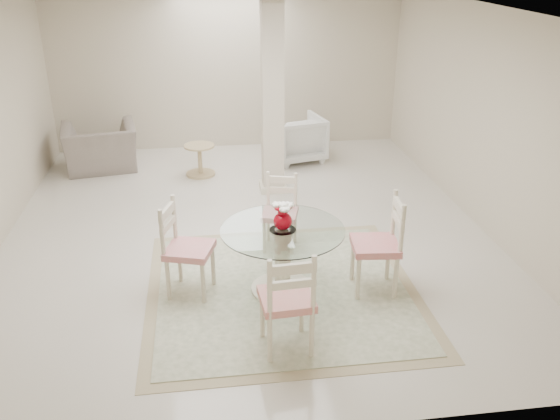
{
  "coord_description": "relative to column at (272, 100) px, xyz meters",
  "views": [
    {
      "loc": [
        -0.5,
        -6.82,
        3.36
      ],
      "look_at": [
        0.25,
        -1.32,
        0.85
      ],
      "focal_mm": 38.0,
      "sensor_mm": 36.0,
      "label": 1
    }
  ],
  "objects": [
    {
      "name": "armchair_white",
      "position": [
        0.57,
        1.27,
        -0.97
      ],
      "size": [
        0.97,
        0.99,
        0.76
      ],
      "primitive_type": "imported",
      "rotation": [
        0.0,
        0.0,
        3.36
      ],
      "color": "white",
      "rests_on": "ground"
    },
    {
      "name": "room_shell",
      "position": [
        -0.5,
        -1.3,
        0.51
      ],
      "size": [
        6.02,
        7.02,
        2.71
      ],
      "color": "beige",
      "rests_on": "ground"
    },
    {
      "name": "ground",
      "position": [
        -0.5,
        -1.3,
        -1.35
      ],
      "size": [
        7.0,
        7.0,
        0.0
      ],
      "primitive_type": "plane",
      "color": "silver",
      "rests_on": "ground"
    },
    {
      "name": "recliner_taupe",
      "position": [
        -2.63,
        1.25,
        -0.99
      ],
      "size": [
        1.27,
        1.15,
        0.73
      ],
      "primitive_type": "imported",
      "rotation": [
        0.0,
        0.0,
        3.31
      ],
      "color": "gray",
      "rests_on": "ground"
    },
    {
      "name": "dining_chair_east",
      "position": [
        0.77,
        -2.93,
        -0.73
      ],
      "size": [
        0.51,
        0.51,
        1.17
      ],
      "rotation": [
        0.0,
        0.0,
        -1.67
      ],
      "color": "#F4E7C8",
      "rests_on": "ground"
    },
    {
      "name": "side_table",
      "position": [
        -1.06,
        0.76,
        -1.12
      ],
      "size": [
        0.47,
        0.47,
        0.49
      ],
      "color": "tan",
      "rests_on": "ground"
    },
    {
      "name": "dining_table",
      "position": [
        -0.25,
        -2.82,
        -0.98
      ],
      "size": [
        1.26,
        1.26,
        0.73
      ],
      "rotation": [
        0.0,
        0.0,
        -0.11
      ],
      "color": "#F7ECCB",
      "rests_on": "ground"
    },
    {
      "name": "dining_chair_west",
      "position": [
        -1.26,
        -2.7,
        -0.76
      ],
      "size": [
        0.56,
        0.56,
        1.12
      ],
      "rotation": [
        0.0,
        0.0,
        1.27
      ],
      "color": "beige",
      "rests_on": "ground"
    },
    {
      "name": "column",
      "position": [
        0.0,
        0.0,
        0.0
      ],
      "size": [
        0.3,
        0.3,
        2.7
      ],
      "primitive_type": "cube",
      "color": "beige",
      "rests_on": "ground"
    },
    {
      "name": "red_vase",
      "position": [
        -0.25,
        -2.82,
        -0.48
      ],
      "size": [
        0.22,
        0.21,
        0.29
      ],
      "color": "#A60514",
      "rests_on": "dining_table"
    },
    {
      "name": "area_rug",
      "position": [
        -0.25,
        -2.82,
        -1.34
      ],
      "size": [
        2.82,
        2.82,
        0.02
      ],
      "color": "tan",
      "rests_on": "ground"
    },
    {
      "name": "dining_chair_north",
      "position": [
        -0.13,
        -1.81,
        -0.82
      ],
      "size": [
        0.49,
        0.49,
        1.0
      ],
      "rotation": [
        0.0,
        0.0,
        -0.26
      ],
      "color": "#F4E7C9",
      "rests_on": "ground"
    },
    {
      "name": "dining_chair_south",
      "position": [
        -0.34,
        -3.84,
        -0.75
      ],
      "size": [
        0.49,
        0.49,
        1.14
      ],
      "rotation": [
        0.0,
        0.0,
        3.21
      ],
      "color": "#EEE2C4",
      "rests_on": "ground"
    }
  ]
}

